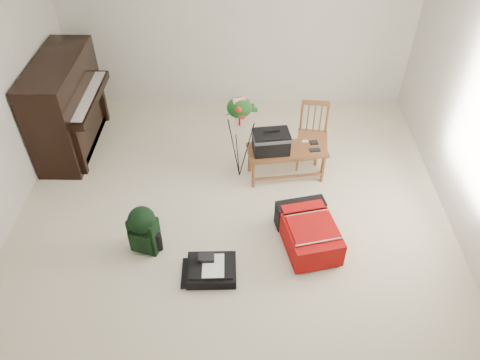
{
  "coord_description": "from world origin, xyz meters",
  "views": [
    {
      "loc": [
        0.15,
        -3.52,
        3.95
      ],
      "look_at": [
        0.09,
        0.35,
        0.48
      ],
      "focal_mm": 35.0,
      "sensor_mm": 36.0,
      "label": 1
    }
  ],
  "objects_px": {
    "bench": "(276,143)",
    "green_backpack": "(143,228)",
    "black_duffel": "(211,269)",
    "red_suitcase": "(308,229)",
    "flower_stand": "(239,139)",
    "dining_chair": "(312,136)",
    "piano": "(67,107)"
  },
  "relations": [
    {
      "from": "red_suitcase",
      "to": "black_duffel",
      "type": "distance_m",
      "value": 1.14
    },
    {
      "from": "dining_chair",
      "to": "flower_stand",
      "type": "distance_m",
      "value": 0.97
    },
    {
      "from": "black_duffel",
      "to": "green_backpack",
      "type": "bearing_deg",
      "value": 153.46
    },
    {
      "from": "dining_chair",
      "to": "flower_stand",
      "type": "height_order",
      "value": "flower_stand"
    },
    {
      "from": "piano",
      "to": "flower_stand",
      "type": "distance_m",
      "value": 2.34
    },
    {
      "from": "bench",
      "to": "green_backpack",
      "type": "distance_m",
      "value": 1.88
    },
    {
      "from": "flower_stand",
      "to": "black_duffel",
      "type": "bearing_deg",
      "value": -117.72
    },
    {
      "from": "black_duffel",
      "to": "dining_chair",
      "type": "bearing_deg",
      "value": 55.18
    },
    {
      "from": "green_backpack",
      "to": "flower_stand",
      "type": "distance_m",
      "value": 1.59
    },
    {
      "from": "black_duffel",
      "to": "flower_stand",
      "type": "distance_m",
      "value": 1.65
    },
    {
      "from": "dining_chair",
      "to": "green_backpack",
      "type": "distance_m",
      "value": 2.43
    },
    {
      "from": "green_backpack",
      "to": "flower_stand",
      "type": "relative_size",
      "value": 0.5
    },
    {
      "from": "red_suitcase",
      "to": "dining_chair",
      "type": "bearing_deg",
      "value": 70.17
    },
    {
      "from": "flower_stand",
      "to": "red_suitcase",
      "type": "bearing_deg",
      "value": -72.71
    },
    {
      "from": "piano",
      "to": "red_suitcase",
      "type": "bearing_deg",
      "value": -29.24
    },
    {
      "from": "black_duffel",
      "to": "flower_stand",
      "type": "xyz_separation_m",
      "value": [
        0.26,
        1.55,
        0.5
      ]
    },
    {
      "from": "dining_chair",
      "to": "red_suitcase",
      "type": "height_order",
      "value": "dining_chair"
    },
    {
      "from": "bench",
      "to": "dining_chair",
      "type": "relative_size",
      "value": 1.18
    },
    {
      "from": "red_suitcase",
      "to": "flower_stand",
      "type": "distance_m",
      "value": 1.37
    },
    {
      "from": "piano",
      "to": "green_backpack",
      "type": "xyz_separation_m",
      "value": [
        1.27,
        -1.85,
        -0.28
      ]
    },
    {
      "from": "piano",
      "to": "bench",
      "type": "relative_size",
      "value": 1.48
    },
    {
      "from": "green_backpack",
      "to": "black_duffel",
      "type": "bearing_deg",
      "value": -7.48
    },
    {
      "from": "bench",
      "to": "dining_chair",
      "type": "xyz_separation_m",
      "value": [
        0.48,
        0.29,
        -0.11
      ]
    },
    {
      "from": "piano",
      "to": "green_backpack",
      "type": "relative_size",
      "value": 2.55
    },
    {
      "from": "green_backpack",
      "to": "red_suitcase",
      "type": "bearing_deg",
      "value": 21.98
    },
    {
      "from": "bench",
      "to": "red_suitcase",
      "type": "height_order",
      "value": "bench"
    },
    {
      "from": "bench",
      "to": "red_suitcase",
      "type": "relative_size",
      "value": 1.14
    },
    {
      "from": "dining_chair",
      "to": "bench",
      "type": "bearing_deg",
      "value": -141.74
    },
    {
      "from": "red_suitcase",
      "to": "black_duffel",
      "type": "relative_size",
      "value": 1.73
    },
    {
      "from": "flower_stand",
      "to": "dining_chair",
      "type": "bearing_deg",
      "value": -1.19
    },
    {
      "from": "piano",
      "to": "green_backpack",
      "type": "bearing_deg",
      "value": -55.43
    },
    {
      "from": "red_suitcase",
      "to": "green_backpack",
      "type": "height_order",
      "value": "green_backpack"
    }
  ]
}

